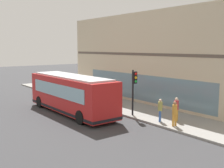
{
  "coord_description": "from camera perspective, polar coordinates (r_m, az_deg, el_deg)",
  "views": [
    {
      "loc": [
        -10.77,
        -18.36,
        5.29
      ],
      "look_at": [
        2.51,
        -1.17,
        2.4
      ],
      "focal_mm": 44.02,
      "sensor_mm": 36.0,
      "label": 1
    }
  ],
  "objects": [
    {
      "name": "traffic_light_near_corner",
      "position": [
        20.69,
        4.59,
        -0.0
      ],
      "size": [
        0.32,
        0.49,
        3.47
      ],
      "color": "black",
      "rests_on": "sidewalk_curb"
    },
    {
      "name": "newspaper_vending_box",
      "position": [
        26.31,
        0.43,
        -2.68
      ],
      "size": [
        0.44,
        0.43,
        0.9
      ],
      "color": "#BF3F19",
      "rests_on": "sidewalk_curb"
    },
    {
      "name": "sidewalk_curb",
      "position": [
        24.56,
        2.36,
        -4.68
      ],
      "size": [
        4.18,
        40.0,
        0.15
      ],
      "primitive_type": "cube",
      "color": "gray",
      "rests_on": "ground"
    },
    {
      "name": "building_corner",
      "position": [
        29.03,
        13.09,
        5.34
      ],
      "size": [
        9.89,
        22.72,
        8.51
      ],
      "color": "beige",
      "rests_on": "ground"
    },
    {
      "name": "pedestrian_near_building_entrance",
      "position": [
        23.39,
        -0.46,
        -2.66
      ],
      "size": [
        0.32,
        0.32,
        1.7
      ],
      "color": "#3F8C4C",
      "rests_on": "sidewalk_curb"
    },
    {
      "name": "pedestrian_near_hydrant",
      "position": [
        18.52,
        12.88,
        -5.7
      ],
      "size": [
        0.32,
        0.32,
        1.65
      ],
      "color": "gold",
      "rests_on": "sidewalk_curb"
    },
    {
      "name": "fire_hydrant",
      "position": [
        24.85,
        -1.86,
        -3.5
      ],
      "size": [
        0.35,
        0.35,
        0.74
      ],
      "color": "yellow",
      "rests_on": "sidewalk_curb"
    },
    {
      "name": "pedestrian_walking_along_curb",
      "position": [
        19.44,
        9.97,
        -5.07
      ],
      "size": [
        0.32,
        0.32,
        1.61
      ],
      "color": "#3359A5",
      "rests_on": "sidewalk_curb"
    },
    {
      "name": "city_bus_nearside",
      "position": [
        22.45,
        -8.56,
        -2.08
      ],
      "size": [
        2.61,
        10.04,
        3.07
      ],
      "color": "red",
      "rests_on": "ground"
    },
    {
      "name": "pedestrian_by_light_pole",
      "position": [
        19.83,
        13.22,
        -4.77
      ],
      "size": [
        0.32,
        0.32,
        1.68
      ],
      "color": "gold",
      "rests_on": "sidewalk_curb"
    },
    {
      "name": "ground",
      "position": [
        21.93,
        -7.13,
        -6.43
      ],
      "size": [
        120.0,
        120.0,
        0.0
      ],
      "primitive_type": "plane",
      "color": "#38383A"
    }
  ]
}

